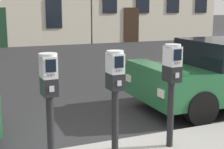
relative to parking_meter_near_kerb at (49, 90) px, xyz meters
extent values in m
cylinder|color=black|center=(0.00, 0.00, -0.52)|extent=(0.09, 0.09, 0.91)
cube|color=black|center=(0.00, 0.00, 0.04)|extent=(0.18, 0.24, 0.21)
cube|color=#A5A8AD|center=(0.00, -0.13, 0.04)|extent=(0.06, 0.01, 0.07)
cube|color=#B7BABF|center=(0.00, 0.00, 0.28)|extent=(0.18, 0.23, 0.26)
cube|color=black|center=(0.00, -0.12, 0.31)|extent=(0.12, 0.01, 0.14)
cylinder|color=blue|center=(-0.03, -0.12, 0.21)|extent=(0.02, 0.01, 0.02)
cylinder|color=red|center=(0.00, -0.12, 0.21)|extent=(0.02, 0.01, 0.02)
cylinder|color=green|center=(0.04, -0.12, 0.21)|extent=(0.02, 0.01, 0.02)
cylinder|color=#B7BABF|center=(0.00, 0.00, 0.42)|extent=(0.22, 0.22, 0.03)
cylinder|color=black|center=(0.84, 0.00, -0.52)|extent=(0.09, 0.09, 0.90)
cube|color=black|center=(0.84, 0.00, 0.04)|extent=(0.18, 0.24, 0.21)
cube|color=#A5A8AD|center=(0.85, -0.13, 0.04)|extent=(0.06, 0.01, 0.07)
cube|color=#B7BABF|center=(0.84, 0.00, 0.27)|extent=(0.18, 0.23, 0.26)
cube|color=black|center=(0.85, -0.12, 0.30)|extent=(0.12, 0.01, 0.14)
cylinder|color=blue|center=(0.81, -0.12, 0.20)|extent=(0.02, 0.01, 0.02)
cylinder|color=red|center=(0.85, -0.12, 0.20)|extent=(0.02, 0.01, 0.02)
cylinder|color=green|center=(0.88, -0.12, 0.20)|extent=(0.02, 0.01, 0.02)
cylinder|color=#B7BABF|center=(0.84, 0.00, 0.41)|extent=(0.22, 0.22, 0.03)
cylinder|color=black|center=(1.68, 0.00, -0.50)|extent=(0.09, 0.09, 0.93)
cube|color=black|center=(1.68, 0.00, 0.07)|extent=(0.18, 0.24, 0.22)
cube|color=#A5A8AD|center=(1.69, -0.13, 0.07)|extent=(0.06, 0.01, 0.07)
cube|color=#B7BABF|center=(1.68, 0.00, 0.31)|extent=(0.18, 0.23, 0.26)
cube|color=black|center=(1.69, -0.12, 0.34)|extent=(0.12, 0.01, 0.15)
cylinder|color=blue|center=(1.65, -0.12, 0.24)|extent=(0.02, 0.01, 0.02)
cylinder|color=red|center=(1.69, -0.12, 0.24)|extent=(0.02, 0.01, 0.02)
cylinder|color=green|center=(1.72, -0.12, 0.24)|extent=(0.02, 0.01, 0.02)
cylinder|color=#B7BABF|center=(1.68, 0.00, 0.46)|extent=(0.22, 0.22, 0.03)
cube|color=#236038|center=(2.40, 1.70, -0.17)|extent=(0.48, 1.69, 0.10)
cube|color=white|center=(2.15, 1.02, -0.49)|extent=(0.05, 0.20, 0.14)
cube|color=white|center=(2.19, 2.38, -0.49)|extent=(0.05, 0.20, 0.14)
cylinder|color=black|center=(2.87, 0.86, -0.79)|extent=(0.65, 0.24, 0.64)
cylinder|color=black|center=(2.92, 2.50, -0.79)|extent=(0.65, 0.24, 0.64)
cube|color=black|center=(3.62, 14.96, 0.65)|extent=(0.90, 0.06, 1.60)
cube|color=black|center=(9.18, 14.96, 1.45)|extent=(0.90, 0.06, 1.60)
cube|color=black|center=(11.38, 14.96, 1.45)|extent=(0.90, 0.06, 1.60)
cube|color=black|center=(13.57, 14.96, 1.45)|extent=(0.90, 0.06, 1.60)
cube|color=black|center=(8.41, 14.96, -0.06)|extent=(1.00, 0.07, 2.10)
camera|label=1|loc=(-0.82, -3.83, 0.95)|focal=54.13mm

